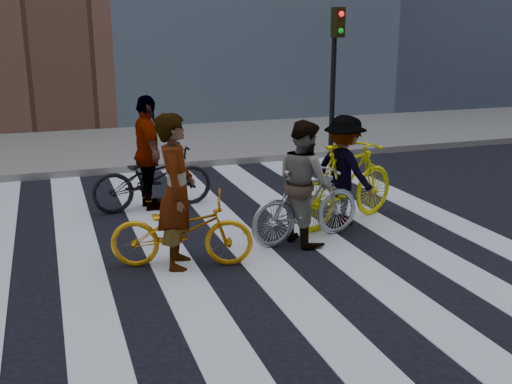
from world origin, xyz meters
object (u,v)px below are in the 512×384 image
rider_right (344,171)px  bike_silver_mid (307,205)px  bike_dark_rear (152,178)px  bike_yellow_left (182,230)px  rider_rear (148,153)px  rider_mid (304,182)px  rider_left (176,192)px  bike_yellow_right (346,183)px  traffic_signal (335,56)px

rider_right → bike_silver_mid: bearing=100.9°
bike_dark_rear → bike_yellow_left: bearing=173.6°
bike_silver_mid → rider_rear: rider_rear is taller
rider_mid → rider_right: bearing=-71.0°
rider_left → rider_right: bearing=-56.1°
bike_yellow_right → rider_rear: (-2.67, 1.75, 0.30)m
bike_dark_rear → rider_mid: size_ratio=1.16×
rider_left → bike_yellow_left: bearing=-72.9°
traffic_signal → bike_dark_rear: (-4.75, -2.96, -1.76)m
traffic_signal → bike_yellow_right: traffic_signal is taller
bike_yellow_right → rider_rear: size_ratio=1.12×
bike_yellow_right → rider_right: (-0.05, 0.00, 0.20)m
bike_dark_rear → rider_rear: bearing=85.5°
rider_left → rider_rear: bearing=15.2°
rider_right → rider_left: bearing=86.0°
rider_right → traffic_signal: bearing=-45.6°
bike_dark_rear → rider_right: (2.57, -1.75, 0.31)m
rider_mid → rider_rear: rider_rear is taller
rider_left → rider_right: 2.83m
bike_dark_rear → rider_right: rider_right is taller
bike_yellow_left → rider_mid: rider_mid is taller
bike_silver_mid → rider_right: rider_right is taller
bike_silver_mid → bike_yellow_left: bearing=88.2°
rider_left → traffic_signal: bearing=-24.4°
rider_left → rider_mid: rider_left is taller
bike_dark_rear → rider_rear: rider_rear is taller
bike_silver_mid → rider_right: (0.83, 0.51, 0.30)m
rider_left → rider_rear: (0.09, 2.56, -0.03)m
bike_yellow_left → rider_left: rider_left is taller
bike_yellow_right → rider_right: bearing=69.2°
bike_silver_mid → bike_dark_rear: 2.85m
bike_yellow_left → rider_rear: size_ratio=0.94×
rider_mid → bike_dark_rear: bearing=25.6°
bike_yellow_right → rider_left: size_ratio=1.09×
bike_yellow_left → rider_mid: 1.85m
traffic_signal → bike_yellow_left: size_ratio=1.88×
bike_yellow_right → bike_dark_rear: bearing=35.6°
bike_yellow_right → rider_rear: rider_rear is taller
bike_silver_mid → rider_mid: 0.33m
bike_yellow_left → bike_dark_rear: (0.09, 2.56, 0.06)m
rider_right → rider_mid: bearing=99.5°
traffic_signal → bike_dark_rear: size_ratio=1.67×
bike_silver_mid → rider_right: bearing=-69.5°
bike_yellow_left → bike_silver_mid: size_ratio=1.00×
rider_rear → traffic_signal: bearing=-62.8°
rider_left → bike_yellow_right: bearing=-56.4°
traffic_signal → rider_right: size_ratio=2.00×
bike_dark_rear → rider_mid: 2.84m
rider_right → rider_rear: rider_rear is taller
traffic_signal → rider_right: traffic_signal is taller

